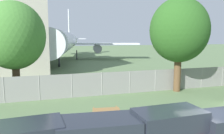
{
  "coord_description": "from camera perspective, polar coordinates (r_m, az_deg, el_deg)",
  "views": [
    {
      "loc": [
        -7.01,
        -7.63,
        4.97
      ],
      "look_at": [
        -0.73,
        13.12,
        2.0
      ],
      "focal_mm": 35.0,
      "sensor_mm": 36.0,
      "label": 1
    }
  ],
  "objects": [
    {
      "name": "picnic_bench_near_cabin",
      "position": [
        13.74,
        15.62,
        -11.62
      ],
      "size": [
        1.69,
        1.51,
        0.76
      ],
      "rotation": [
        0.0,
        0.0,
        0.07
      ],
      "color": "olive",
      "rests_on": "ground"
    },
    {
      "name": "picnic_bench_open_grass",
      "position": [
        13.13,
        -1.47,
        -12.25
      ],
      "size": [
        1.78,
        1.61,
        0.76
      ],
      "rotation": [
        0.0,
        0.0,
        -0.14
      ],
      "color": "olive",
      "rests_on": "ground"
    },
    {
      "name": "airplane",
      "position": [
        48.35,
        -12.28,
        6.57
      ],
      "size": [
        33.07,
        41.36,
        12.4
      ],
      "rotation": [
        0.0,
        0.0,
        -1.75
      ],
      "color": "white",
      "rests_on": "ground"
    },
    {
      "name": "tree_far_right",
      "position": [
        19.76,
        -24.26,
        7.42
      ],
      "size": [
        5.09,
        5.09,
        7.9
      ],
      "color": "#4C3823",
      "rests_on": "ground"
    },
    {
      "name": "car_dark_green_van_near_left",
      "position": [
        9.93,
        14.58,
        -16.05
      ],
      "size": [
        4.09,
        1.95,
        1.94
      ],
      "rotation": [
        0.0,
        0.0,
        0.03
      ],
      "color": "black",
      "rests_on": "ground"
    },
    {
      "name": "perimeter_fence",
      "position": [
        19.5,
        4.63,
        -3.98
      ],
      "size": [
        56.07,
        0.07,
        2.0
      ],
      "color": "gray",
      "rests_on": "ground"
    },
    {
      "name": "tree_behind_benches",
      "position": [
        20.7,
        17.13,
        9.1
      ],
      "size": [
        5.25,
        5.25,
        8.48
      ],
      "color": "brown",
      "rests_on": "ground"
    }
  ]
}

